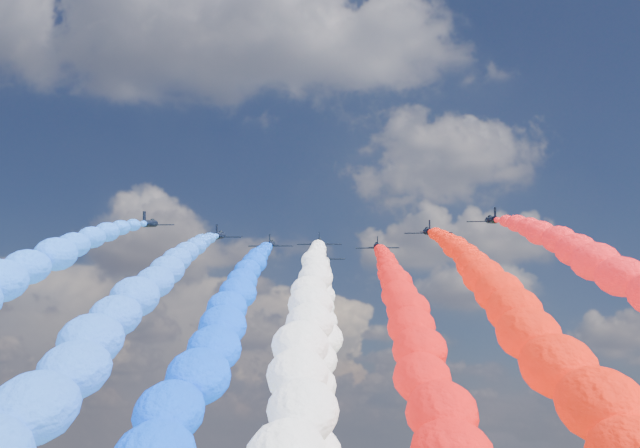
# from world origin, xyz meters

# --- Properties ---
(jet_0) EXTENTS (8.91, 12.13, 5.58)m
(jet_0) POSITION_xyz_m (-30.74, -4.30, 100.71)
(jet_0) COLOR black
(trail_0) EXTENTS (6.15, 102.07, 45.07)m
(trail_0) POSITION_xyz_m (-30.74, -57.08, 79.94)
(trail_0) COLOR #236AFF
(jet_1) EXTENTS (8.96, 12.17, 5.58)m
(jet_1) POSITION_xyz_m (-19.28, 4.78, 100.71)
(jet_1) COLOR black
(trail_1) EXTENTS (6.15, 102.07, 45.07)m
(trail_1) POSITION_xyz_m (-19.28, -47.99, 79.94)
(trail_1) COLOR blue
(jet_2) EXTENTS (8.85, 12.09, 5.58)m
(jet_2) POSITION_xyz_m (-9.92, 12.20, 100.71)
(jet_2) COLOR black
(trail_2) EXTENTS (6.15, 102.07, 45.07)m
(trail_2) POSITION_xyz_m (-9.92, -40.57, 79.94)
(trail_2) COLOR #0742ED
(jet_3) EXTENTS (8.88, 12.11, 5.58)m
(jet_3) POSITION_xyz_m (-0.24, 10.92, 100.71)
(jet_3) COLOR black
(trail_3) EXTENTS (6.15, 102.07, 45.07)m
(trail_3) POSITION_xyz_m (-0.24, -41.85, 79.94)
(trail_3) COLOR white
(jet_4) EXTENTS (9.32, 12.42, 5.58)m
(jet_4) POSITION_xyz_m (0.55, 24.36, 100.71)
(jet_4) COLOR black
(trail_4) EXTENTS (6.15, 102.07, 45.07)m
(trail_4) POSITION_xyz_m (0.55, -28.41, 79.94)
(trail_4) COLOR white
(jet_5) EXTENTS (9.09, 12.26, 5.58)m
(jet_5) POSITION_xyz_m (11.33, 14.28, 100.71)
(jet_5) COLOR black
(trail_5) EXTENTS (6.15, 102.07, 45.07)m
(trail_5) POSITION_xyz_m (11.33, -38.50, 79.94)
(trail_5) COLOR red
(jet_6) EXTENTS (9.17, 12.32, 5.58)m
(jet_6) POSITION_xyz_m (20.33, 2.47, 100.71)
(jet_6) COLOR black
(trail_6) EXTENTS (6.15, 102.07, 45.07)m
(trail_6) POSITION_xyz_m (20.33, -50.31, 79.94)
(trail_6) COLOR red
(jet_7) EXTENTS (9.25, 12.38, 5.58)m
(jet_7) POSITION_xyz_m (30.84, -5.68, 100.71)
(jet_7) COLOR black
(trail_7) EXTENTS (6.15, 102.07, 45.07)m
(trail_7) POSITION_xyz_m (30.84, -58.45, 79.94)
(trail_7) COLOR red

